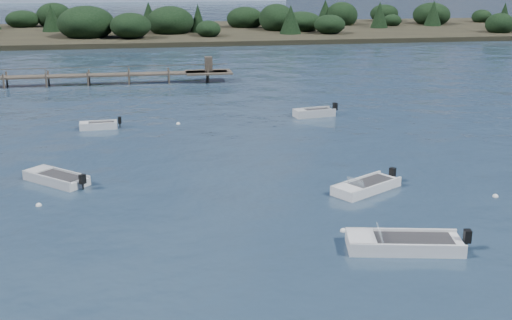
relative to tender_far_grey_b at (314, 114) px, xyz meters
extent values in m
plane|color=#182838|center=(-11.09, 30.86, -0.19)|extent=(400.00, 400.00, 0.00)
cube|color=#A9ADB0|center=(-0.01, 0.00, -0.07)|extent=(3.59, 1.94, 0.79)
cube|color=#A9ADB0|center=(-1.29, -0.23, 0.39)|extent=(1.02, 1.35, 0.16)
cube|color=#272729|center=(0.26, 0.05, 0.30)|extent=(2.47, 1.48, 0.14)
cube|color=#A9ADB0|center=(0.10, -0.61, 0.39)|extent=(3.38, 0.73, 0.16)
cube|color=#A9ADB0|center=(-0.12, 0.60, 0.39)|extent=(3.38, 0.73, 0.16)
cube|color=black|center=(1.91, 0.34, 0.53)|extent=(0.38, 0.44, 0.62)
cylinder|color=black|center=(1.91, 0.34, -0.02)|extent=(0.13, 0.13, 0.62)
cube|color=silver|center=(-1.87, -18.81, -0.09)|extent=(4.49, 3.60, 0.66)
cube|color=silver|center=(-3.26, -19.66, 0.30)|extent=(1.63, 1.77, 0.13)
cube|color=#272729|center=(-1.58, -18.63, 0.22)|extent=(3.15, 2.62, 0.11)
cube|color=silver|center=(-1.48, -19.45, 0.30)|extent=(3.71, 2.32, 0.13)
cube|color=silver|center=(-2.27, -18.17, 0.30)|extent=(3.71, 2.32, 0.13)
cube|color=black|center=(0.13, -17.59, 0.41)|extent=(0.40, 0.41, 0.52)
cylinder|color=black|center=(0.13, -17.59, -0.04)|extent=(0.13, 0.13, 0.52)
cube|color=silver|center=(-2.68, -19.30, 0.53)|extent=(0.73, 1.07, 0.40)
cube|color=silver|center=(-17.73, -1.41, -0.09)|extent=(2.93, 1.32, 0.67)
cube|color=silver|center=(-18.82, -1.48, 0.30)|extent=(0.75, 1.07, 0.13)
cube|color=#272729|center=(-17.50, -1.39, 0.22)|extent=(2.00, 1.04, 0.11)
cube|color=silver|center=(-17.70, -1.92, 0.30)|extent=(2.87, 0.30, 0.13)
cube|color=silver|center=(-17.76, -0.89, 0.30)|extent=(2.87, 0.30, 0.13)
cube|color=black|center=(-16.09, -1.30, 0.42)|extent=(0.29, 0.34, 0.52)
cylinder|color=black|center=(-16.09, -1.30, -0.04)|extent=(0.10, 0.10, 0.52)
cube|color=#A9ADB0|center=(-19.33, -14.39, -0.09)|extent=(4.07, 3.96, 0.69)
cube|color=#A9ADB0|center=(-20.47, -13.31, 0.31)|extent=(1.69, 1.70, 0.14)
cube|color=#272729|center=(-19.09, -14.61, 0.24)|extent=(2.90, 2.83, 0.12)
cube|color=#A9ADB0|center=(-19.83, -14.91, 0.31)|extent=(3.08, 2.90, 0.14)
cube|color=#A9ADB0|center=(-18.83, -13.86, 0.31)|extent=(3.08, 2.90, 0.14)
cube|color=black|center=(-17.67, -15.94, 0.43)|extent=(0.43, 0.43, 0.54)
cylinder|color=black|center=(-17.67, -15.94, -0.04)|extent=(0.14, 0.14, 0.54)
cube|color=silver|center=(-2.80, -26.62, -0.08)|extent=(5.34, 2.87, 0.74)
cube|color=silver|center=(-4.69, -26.23, 0.35)|extent=(1.53, 1.92, 0.15)
cube|color=#272729|center=(-2.40, -26.70, 0.27)|extent=(3.68, 2.18, 0.13)
cube|color=silver|center=(-2.98, -27.49, 0.35)|extent=(4.99, 1.14, 0.15)
cube|color=silver|center=(-2.62, -25.75, 0.35)|extent=(4.99, 1.14, 0.15)
cube|color=black|center=(-0.09, -27.17, 0.48)|extent=(0.36, 0.41, 0.58)
cylinder|color=black|center=(-0.09, -27.17, -0.03)|extent=(0.12, 0.12, 0.58)
cube|color=silver|center=(-3.89, -26.40, 0.61)|extent=(0.44, 1.37, 0.44)
sphere|color=silver|center=(-4.88, -24.24, -0.19)|extent=(0.32, 0.32, 0.32)
sphere|color=silver|center=(-19.77, -18.23, -0.19)|extent=(0.32, 0.32, 0.32)
sphere|color=silver|center=(4.80, -20.99, -0.19)|extent=(0.32, 0.32, 0.32)
sphere|color=silver|center=(-11.51, -0.91, -0.19)|extent=(0.32, 0.32, 0.32)
cube|color=#484035|center=(-7.09, 18.86, 0.81)|extent=(5.00, 3.20, 0.18)
cube|color=#484035|center=(-7.09, 18.86, 1.71)|extent=(0.80, 0.80, 1.60)
cylinder|color=#484035|center=(-28.55, 18.00, 0.21)|extent=(0.20, 0.20, 2.20)
cylinder|color=#484035|center=(-28.55, 19.71, 0.21)|extent=(0.20, 0.20, 2.20)
cylinder|color=#484035|center=(-24.29, 18.00, 0.21)|extent=(0.20, 0.20, 2.20)
cylinder|color=#484035|center=(-24.29, 19.71, 0.21)|extent=(0.20, 0.20, 2.20)
cylinder|color=#484035|center=(-20.02, 18.00, 0.21)|extent=(0.20, 0.20, 2.20)
cylinder|color=#484035|center=(-20.02, 19.71, 0.21)|extent=(0.20, 0.20, 2.20)
cylinder|color=#484035|center=(-15.75, 18.00, 0.21)|extent=(0.20, 0.20, 2.20)
cylinder|color=#484035|center=(-15.75, 19.71, 0.21)|extent=(0.20, 0.20, 2.20)
cylinder|color=#484035|center=(-11.49, 18.00, 0.21)|extent=(0.20, 0.20, 2.20)
cylinder|color=#484035|center=(-11.49, 19.71, 0.21)|extent=(0.20, 0.20, 2.20)
cylinder|color=#484035|center=(-7.22, 18.00, 0.21)|extent=(0.20, 0.20, 2.20)
cylinder|color=#484035|center=(-7.22, 19.71, 0.21)|extent=(0.20, 0.20, 2.20)
cube|color=black|center=(13.91, 70.86, -0.19)|extent=(190.00, 40.00, 1.60)
ellipsoid|color=black|center=(13.91, 70.86, 2.61)|extent=(180.50, 36.00, 4.40)
camera|label=1|loc=(-13.75, -51.48, 11.91)|focal=45.00mm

